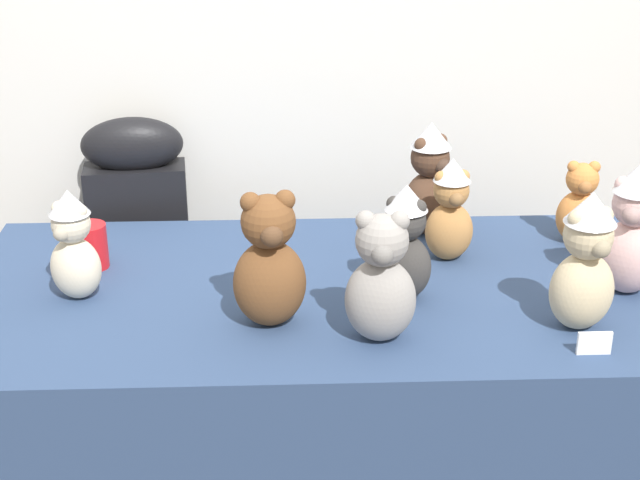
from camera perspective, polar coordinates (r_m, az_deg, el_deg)
The scene contains 13 objects.
display_table at distance 2.38m, azimuth 0.00°, elevation -10.44°, with size 1.66×0.82×0.71m, color navy.
instrument_case at distance 2.81m, azimuth -10.60°, elevation -2.03°, with size 0.29×0.15×0.96m.
teddy_bear_ginger at distance 2.49m, azimuth 15.35°, elevation 2.06°, with size 0.12×0.10×0.22m.
teddy_bear_cream at distance 2.17m, azimuth -14.62°, elevation -0.35°, with size 0.15×0.14×0.26m.
teddy_bear_blush at distance 2.23m, azimuth 18.26°, elevation 0.55°, with size 0.18×0.17×0.31m.
teddy_bear_charcoal at distance 2.11m, azimuth 5.12°, elevation -0.22°, with size 0.16×0.15×0.27m.
teddy_bear_ash at distance 1.93m, azimuth 3.68°, elevation -2.49°, with size 0.16×0.14×0.29m.
teddy_bear_chestnut at distance 1.99m, azimuth -3.07°, elevation -1.45°, with size 0.17×0.15×0.30m.
teddy_bear_sand at distance 2.04m, azimuth 15.66°, elevation -1.35°, with size 0.17×0.15×0.31m.
teddy_bear_caramel at distance 2.31m, azimuth 7.84°, elevation 1.75°, with size 0.13×0.12×0.26m.
teddy_bear_cocoa at distance 2.45m, azimuth 6.59°, elevation 3.59°, with size 0.18×0.17×0.30m.
party_cup_red at distance 2.34m, azimuth -13.62°, elevation -0.35°, with size 0.08×0.08×0.11m, color red.
name_card_front_left at distance 2.00m, azimuth 16.18°, elevation -5.98°, with size 0.07×0.01×0.05m, color white.
Camera 1 is at (-0.08, -1.71, 1.70)m, focal length 53.19 mm.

